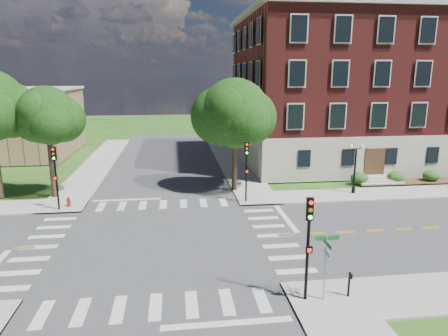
{
  "coord_description": "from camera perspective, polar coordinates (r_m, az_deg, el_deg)",
  "views": [
    {
      "loc": [
        1.07,
        -23.26,
        10.05
      ],
      "look_at": [
        4.67,
        5.69,
        3.2
      ],
      "focal_mm": 32.0,
      "sensor_mm": 36.0,
      "label": 1
    }
  ],
  "objects": [
    {
      "name": "road_ew",
      "position": [
        25.36,
        -9.06,
        -10.3
      ],
      "size": [
        90.0,
        12.0,
        0.01
      ],
      "primitive_type": "cube",
      "color": "#3D3D3F",
      "rests_on": "ground"
    },
    {
      "name": "shrub_row",
      "position": [
        43.97,
        29.33,
        -1.73
      ],
      "size": [
        18.0,
        2.0,
        1.3
      ],
      "primitive_type": null,
      "color": "#214517",
      "rests_on": "ground"
    },
    {
      "name": "traffic_signal_nw",
      "position": [
        31.94,
        -22.96,
        -0.26
      ],
      "size": [
        0.35,
        0.39,
        4.8
      ],
      "color": "black",
      "rests_on": "ground"
    },
    {
      "name": "twin_lamp_west",
      "position": [
        35.59,
        18.22,
        0.33
      ],
      "size": [
        1.36,
        0.36,
        4.23
      ],
      "color": "black",
      "rests_on": "ground"
    },
    {
      "name": "road_ns",
      "position": [
        25.36,
        -9.06,
        -10.3
      ],
      "size": [
        12.0,
        90.0,
        0.01
      ],
      "primitive_type": "cube",
      "color": "#3D3D3F",
      "rests_on": "ground"
    },
    {
      "name": "push_button_post",
      "position": [
        19.75,
        17.46,
        -15.39
      ],
      "size": [
        0.14,
        0.21,
        1.2
      ],
      "color": "black",
      "rests_on": "ground"
    },
    {
      "name": "fire_hydrant",
      "position": [
        33.09,
        -21.31,
        -4.56
      ],
      "size": [
        0.35,
        0.35,
        0.75
      ],
      "color": "#A30E0C",
      "rests_on": "ground"
    },
    {
      "name": "ground",
      "position": [
        25.36,
        -9.06,
        -10.31
      ],
      "size": [
        160.0,
        160.0,
        0.0
      ],
      "primitive_type": "plane",
      "color": "#1F4D15",
      "rests_on": "ground"
    },
    {
      "name": "stop_bar_east",
      "position": [
        29.16,
        8.81,
        -7.11
      ],
      "size": [
        0.4,
        5.5,
        0.0
      ],
      "primitive_type": "cube",
      "color": "silver",
      "rests_on": "ground"
    },
    {
      "name": "main_building",
      "position": [
        50.76,
        20.12,
        10.5
      ],
      "size": [
        30.6,
        22.4,
        16.5
      ],
      "color": "#ACA598",
      "rests_on": "ground"
    },
    {
      "name": "sidewalk_nw",
      "position": [
        43.16,
        -29.26,
        -1.89
      ],
      "size": [
        34.0,
        34.0,
        0.12
      ],
      "color": "#9E9B93",
      "rests_on": "ground"
    },
    {
      "name": "tree_d",
      "position": [
        34.12,
        1.54,
        7.78
      ],
      "size": [
        5.94,
        5.94,
        9.69
      ],
      "color": "#312618",
      "rests_on": "ground"
    },
    {
      "name": "traffic_signal_ne",
      "position": [
        31.47,
        3.22,
        0.6
      ],
      "size": [
        0.37,
        0.44,
        4.8
      ],
      "color": "black",
      "rests_on": "ground"
    },
    {
      "name": "street_sign_pole",
      "position": [
        18.51,
        14.38,
        -11.96
      ],
      "size": [
        1.1,
        1.1,
        3.1
      ],
      "color": "gray",
      "rests_on": "ground"
    },
    {
      "name": "crosswalk_east",
      "position": [
        26.07,
        7.19,
        -9.57
      ],
      "size": [
        2.2,
        10.2,
        0.02
      ],
      "primitive_type": null,
      "color": "silver",
      "rests_on": "ground"
    },
    {
      "name": "sidewalk_ne",
      "position": [
        42.39,
        12.86,
        -0.75
      ],
      "size": [
        34.0,
        34.0,
        0.12
      ],
      "color": "#9E9B93",
      "rests_on": "ground"
    },
    {
      "name": "tree_c",
      "position": [
        35.0,
        -23.98,
        6.86
      ],
      "size": [
        4.66,
        4.66,
        9.11
      ],
      "color": "#312618",
      "rests_on": "ground"
    },
    {
      "name": "traffic_signal_se",
      "position": [
        18.02,
        11.97,
        -9.48
      ],
      "size": [
        0.36,
        0.42,
        4.8
      ],
      "color": "black",
      "rests_on": "ground"
    }
  ]
}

